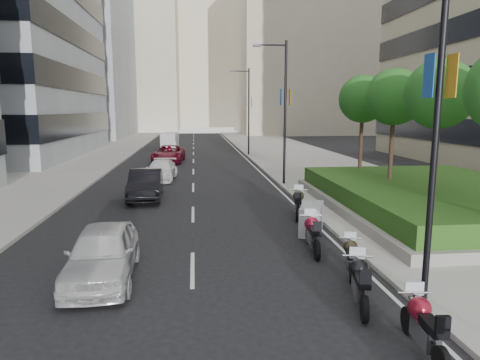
{
  "coord_description": "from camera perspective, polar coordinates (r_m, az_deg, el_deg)",
  "views": [
    {
      "loc": [
        -1.37,
        -8.57,
        4.83
      ],
      "look_at": [
        0.45,
        8.47,
        2.0
      ],
      "focal_mm": 32.0,
      "sensor_mm": 36.0,
      "label": 1
    }
  ],
  "objects": [
    {
      "name": "ground",
      "position": [
        9.94,
        2.79,
        -19.73
      ],
      "size": [
        160.0,
        160.0,
        0.0
      ],
      "primitive_type": "plane",
      "color": "black",
      "rests_on": "ground"
    },
    {
      "name": "sidewalk_right",
      "position": [
        40.23,
        8.9,
        2.48
      ],
      "size": [
        10.0,
        100.0,
        0.15
      ],
      "primitive_type": "cube",
      "color": "#9E9B93",
      "rests_on": "ground"
    },
    {
      "name": "sidewalk_left",
      "position": [
        40.29,
        -21.35,
        1.96
      ],
      "size": [
        8.0,
        100.0,
        0.15
      ],
      "primitive_type": "cube",
      "color": "#9E9B93",
      "rests_on": "ground"
    },
    {
      "name": "lane_edge",
      "position": [
        39.2,
        1.39,
        2.31
      ],
      "size": [
        0.12,
        100.0,
        0.01
      ],
      "primitive_type": "cube",
      "color": "silver",
      "rests_on": "ground"
    },
    {
      "name": "lane_centre",
      "position": [
        38.87,
        -6.24,
        2.2
      ],
      "size": [
        0.12,
        100.0,
        0.01
      ],
      "primitive_type": "cube",
      "color": "silver",
      "rests_on": "ground"
    },
    {
      "name": "building_grey_far",
      "position": [
        82.4,
        -22.89,
        15.76
      ],
      "size": [
        22.0,
        26.0,
        30.0
      ],
      "primitive_type": "cube",
      "color": "gray",
      "rests_on": "ground"
    },
    {
      "name": "building_cream_right",
      "position": [
        92.55,
        9.02,
        17.46
      ],
      "size": [
        28.0,
        24.0,
        36.0
      ],
      "primitive_type": "cube",
      "color": "#B7AD93",
      "rests_on": "ground"
    },
    {
      "name": "building_cream_left",
      "position": [
        110.51,
        -15.27,
        15.39
      ],
      "size": [
        26.0,
        24.0,
        34.0
      ],
      "primitive_type": "cube",
      "color": "#B7AD93",
      "rests_on": "ground"
    },
    {
      "name": "building_cream_centre",
      "position": [
        129.4,
        -4.74,
        15.64
      ],
      "size": [
        30.0,
        24.0,
        38.0
      ],
      "primitive_type": "cube",
      "color": "#B7AD93",
      "rests_on": "ground"
    },
    {
      "name": "planter",
      "position": [
        22.24,
        24.87,
        -3.13
      ],
      "size": [
        10.0,
        14.0,
        0.4
      ],
      "primitive_type": "cube",
      "color": "gray",
      "rests_on": "sidewalk_right"
    },
    {
      "name": "hedge",
      "position": [
        22.12,
        24.98,
        -1.61
      ],
      "size": [
        9.4,
        13.4,
        0.8
      ],
      "primitive_type": "cube",
      "color": "#234B15",
      "rests_on": "planter"
    },
    {
      "name": "tree_1",
      "position": [
        19.3,
        25.11,
        10.27
      ],
      "size": [
        2.8,
        2.8,
        6.3
      ],
      "color": "#332319",
      "rests_on": "planter"
    },
    {
      "name": "tree_2",
      "position": [
        22.83,
        19.87,
        10.32
      ],
      "size": [
        2.8,
        2.8,
        6.3
      ],
      "color": "#332319",
      "rests_on": "planter"
    },
    {
      "name": "tree_3",
      "position": [
        26.49,
        16.06,
        10.31
      ],
      "size": [
        2.8,
        2.8,
        6.3
      ],
      "color": "#332319",
      "rests_on": "planter"
    },
    {
      "name": "lamp_post_0",
      "position": [
        11.05,
        24.23,
        9.78
      ],
      "size": [
        2.34,
        0.45,
        9.0
      ],
      "color": "black",
      "rests_on": "ground"
    },
    {
      "name": "lamp_post_1",
      "position": [
        27.14,
        5.72,
        9.83
      ],
      "size": [
        2.34,
        0.45,
        9.0
      ],
      "color": "black",
      "rests_on": "ground"
    },
    {
      "name": "lamp_post_2",
      "position": [
        44.91,
        0.98,
        9.68
      ],
      "size": [
        2.34,
        0.45,
        9.0
      ],
      "color": "black",
      "rests_on": "ground"
    },
    {
      "name": "motorcycle_1",
      "position": [
        9.69,
        23.27,
        -17.47
      ],
      "size": [
        0.73,
        2.18,
        1.09
      ],
      "rotation": [
        0.0,
        0.0,
        1.46
      ],
      "color": "black",
      "rests_on": "ground"
    },
    {
      "name": "motorcycle_2",
      "position": [
        11.28,
        15.66,
        -13.01
      ],
      "size": [
        0.83,
        2.23,
        1.13
      ],
      "rotation": [
        0.0,
        0.0,
        1.34
      ],
      "color": "black",
      "rests_on": "ground"
    },
    {
      "name": "motorcycle_3",
      "position": [
        13.28,
        14.53,
        -9.86
      ],
      "size": [
        0.8,
        1.9,
        0.98
      ],
      "rotation": [
        0.0,
        0.0,
        1.27
      ],
      "color": "black",
      "rests_on": "ground"
    },
    {
      "name": "motorcycle_4",
      "position": [
        14.98,
        9.66,
        -7.07
      ],
      "size": [
        0.78,
        2.34,
        1.17
      ],
      "rotation": [
        0.0,
        0.0,
        1.47
      ],
      "color": "black",
      "rests_on": "ground"
    },
    {
      "name": "motorcycle_5",
      "position": [
        17.12,
        9.49,
        -5.15
      ],
      "size": [
        1.4,
        2.04,
        1.15
      ],
      "rotation": [
        0.0,
        0.0,
        1.2
      ],
      "color": "black",
      "rests_on": "ground"
    },
    {
      "name": "motorcycle_6",
      "position": [
        19.64,
        7.76,
        -3.07
      ],
      "size": [
        0.91,
        2.31,
        1.17
      ],
      "rotation": [
        0.0,
        0.0,
        1.31
      ],
      "color": "black",
      "rests_on": "ground"
    },
    {
      "name": "car_a",
      "position": [
        13.02,
        -17.84,
        -9.23
      ],
      "size": [
        2.05,
        4.65,
        1.56
      ],
      "primitive_type": "imported",
      "rotation": [
        0.0,
        0.0,
        0.05
      ],
      "color": "silver",
      "rests_on": "ground"
    },
    {
      "name": "car_b",
      "position": [
        23.86,
        -12.47,
        -0.57
      ],
      "size": [
        1.86,
        4.91,
        1.6
      ],
      "primitive_type": "imported",
      "rotation": [
        0.0,
        0.0,
        0.04
      ],
      "color": "black",
      "rests_on": "ground"
    },
    {
      "name": "car_c",
      "position": [
        29.99,
        -10.5,
        1.27
      ],
      "size": [
        2.24,
        4.81,
        1.36
      ],
      "primitive_type": "imported",
      "rotation": [
        0.0,
        0.0,
        -0.07
      ],
      "color": "white",
      "rests_on": "ground"
    },
    {
      "name": "car_d",
      "position": [
        39.96,
        -9.5,
        3.45
      ],
      "size": [
        3.05,
        5.86,
        1.58
      ],
      "primitive_type": "imported",
      "rotation": [
        0.0,
        0.0,
        -0.08
      ],
      "color": "maroon",
      "rests_on": "ground"
    },
    {
      "name": "delivery_van",
      "position": [
        53.41,
        -9.33,
        5.06
      ],
      "size": [
        2.04,
        4.78,
        1.97
      ],
      "rotation": [
        0.0,
        0.0,
        -0.06
      ],
      "color": "#B3B3B5",
      "rests_on": "ground"
    }
  ]
}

